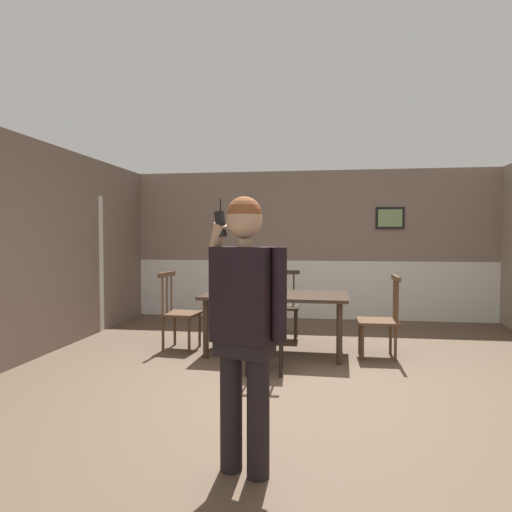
% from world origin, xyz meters
% --- Properties ---
extents(ground_plane, '(8.17, 8.17, 0.00)m').
position_xyz_m(ground_plane, '(0.00, 0.00, 0.00)').
color(ground_plane, brown).
extents(room_back_partition, '(6.52, 0.17, 2.65)m').
position_xyz_m(room_back_partition, '(0.00, 3.72, 1.28)').
color(room_back_partition, gray).
rests_on(room_back_partition, ground_plane).
extents(room_left_partition, '(0.13, 7.43, 2.65)m').
position_xyz_m(room_left_partition, '(-3.26, 0.01, 1.32)').
color(room_left_partition, '#756056').
rests_on(room_left_partition, ground_plane).
extents(dining_table, '(1.83, 1.07, 0.75)m').
position_xyz_m(dining_table, '(-0.36, 1.08, 0.67)').
color(dining_table, '#38281E').
rests_on(dining_table, ground_plane).
extents(chair_near_window, '(0.47, 0.47, 1.07)m').
position_xyz_m(chair_near_window, '(-0.39, 0.18, 0.50)').
color(chair_near_window, black).
rests_on(chair_near_window, ground_plane).
extents(chair_by_doorway, '(0.44, 0.44, 0.98)m').
position_xyz_m(chair_by_doorway, '(-0.33, 1.97, 0.48)').
color(chair_by_doorway, '#2D2319').
rests_on(chair_by_doorway, ground_plane).
extents(chair_at_table_head, '(0.48, 0.48, 1.00)m').
position_xyz_m(chair_at_table_head, '(0.92, 1.03, 0.48)').
color(chair_at_table_head, '#513823').
rests_on(chair_at_table_head, ground_plane).
extents(chair_opposite_corner, '(0.50, 0.50, 1.01)m').
position_xyz_m(chair_opposite_corner, '(-1.65, 1.12, 0.49)').
color(chair_opposite_corner, '#513823').
rests_on(chair_opposite_corner, ground_plane).
extents(person_figure, '(0.52, 0.33, 1.72)m').
position_xyz_m(person_figure, '(-0.23, -1.97, 0.99)').
color(person_figure, black).
rests_on(person_figure, ground_plane).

